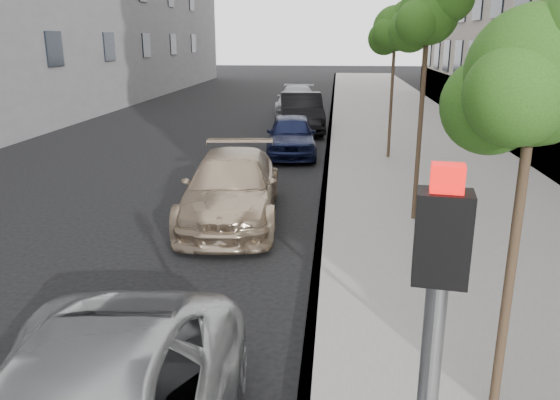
% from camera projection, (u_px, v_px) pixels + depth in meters
% --- Properties ---
extents(sidewalk, '(6.40, 72.00, 0.14)m').
position_uv_depth(sidewalk, '(394.00, 119.00, 27.20)').
color(sidewalk, gray).
rests_on(sidewalk, ground).
extents(curb, '(0.15, 72.00, 0.14)m').
position_uv_depth(curb, '(331.00, 118.00, 27.51)').
color(curb, '#9E9B93').
rests_on(curb, ground).
extents(tree_near, '(1.63, 1.43, 4.30)m').
position_uv_depth(tree_near, '(539.00, 75.00, 4.84)').
color(tree_near, '#38281C').
rests_on(tree_near, sidewalk).
extents(tree_mid, '(1.58, 1.38, 5.05)m').
position_uv_depth(tree_mid, '(430.00, 15.00, 10.82)').
color(tree_mid, '#38281C').
rests_on(tree_mid, sidewalk).
extents(tree_far, '(1.74, 1.54, 4.97)m').
position_uv_depth(tree_far, '(396.00, 28.00, 17.06)').
color(tree_far, '#38281C').
rests_on(tree_far, sidewalk).
extents(suv, '(2.49, 5.22, 1.47)m').
position_uv_depth(suv, '(232.00, 187.00, 12.25)').
color(suv, tan).
rests_on(suv, ground).
extents(sedan_blue, '(2.00, 4.27, 1.41)m').
position_uv_depth(sedan_blue, '(291.00, 135.00, 19.01)').
color(sedan_blue, '#0F1433').
rests_on(sedan_blue, ground).
extents(sedan_black, '(2.34, 5.18, 1.65)m').
position_uv_depth(sedan_black, '(301.00, 112.00, 23.91)').
color(sedan_black, black).
rests_on(sedan_black, ground).
extents(sedan_rear, '(2.17, 5.09, 1.46)m').
position_uv_depth(sedan_rear, '(297.00, 100.00, 29.35)').
color(sedan_rear, '#9B9DA2').
rests_on(sedan_rear, ground).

